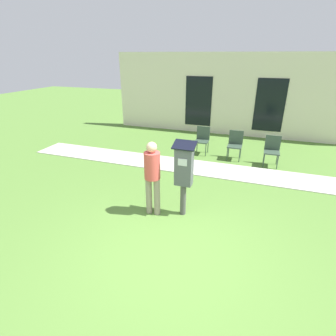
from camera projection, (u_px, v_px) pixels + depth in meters
ground_plane at (173, 255)px, 4.40m from camera, size 40.00×40.00×0.00m
sidewalk at (213, 169)px, 7.66m from camera, size 12.00×1.10×0.02m
building_facade at (234, 95)px, 10.48m from camera, size 10.00×0.26×3.20m
parking_meter at (184, 170)px, 5.15m from camera, size 0.44×0.31×1.59m
person_standing at (152, 173)px, 5.22m from camera, size 0.32×0.32×1.58m
outdoor_chair_left at (202, 138)px, 8.79m from camera, size 0.44×0.44×0.90m
outdoor_chair_middle at (235, 143)px, 8.32m from camera, size 0.44×0.44×0.90m
outdoor_chair_right at (272, 148)px, 7.81m from camera, size 0.44×0.44×0.90m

